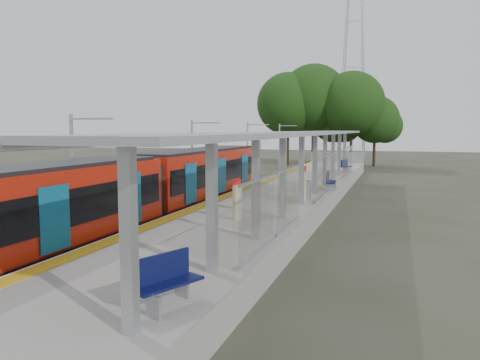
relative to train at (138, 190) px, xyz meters
name	(u,v)px	position (x,y,z in m)	size (l,w,h in m)	color
ground	(105,328)	(4.50, -9.13, -2.05)	(200.00, 200.00, 0.00)	#474438
trackbed	(223,199)	(0.00, 10.87, -1.93)	(3.00, 70.00, 0.24)	#59544C
platform	(288,196)	(4.50, 10.87, -1.55)	(6.00, 50.00, 1.00)	gray
tactile_strip	(251,187)	(1.95, 10.87, -1.04)	(0.60, 50.00, 0.02)	gold
end_fence	(337,157)	(4.50, 35.82, -0.45)	(6.00, 0.10, 1.20)	#9EA0A5
train	(138,190)	(0.00, 0.00, 0.00)	(2.74, 27.60, 3.62)	black
canopy	(303,140)	(6.11, 7.05, 2.15)	(3.27, 38.00, 3.66)	#9EA0A5
pylon	(354,44)	(3.50, 63.87, 16.95)	(8.00, 4.00, 38.00)	#9EA0A5
tree_cluster	(325,105)	(1.83, 43.49, 5.87)	(18.15, 9.85, 13.35)	#382316
catenary_masts	(193,158)	(-1.72, 9.87, 0.86)	(2.08, 48.16, 5.40)	#9EA0A5
bench_near	(164,279)	(6.45, -9.72, -0.46)	(1.13, 1.71, 1.13)	#0F144B
bench_mid	(330,180)	(7.10, 10.91, -0.44)	(0.62, 1.73, 1.17)	#0F144B
bench_far	(345,166)	(6.70, 23.77, -0.46)	(0.96, 1.72, 1.13)	#0F144B
info_pillar_near	(237,203)	(4.80, -0.18, -0.31)	(0.39, 0.39, 1.71)	#C7C191
info_pillar_far	(302,186)	(6.40, 5.67, -0.24)	(0.42, 0.42, 1.87)	#C7C191
litter_bin	(307,190)	(6.49, 6.39, -0.54)	(0.50, 0.50, 1.03)	#9EA0A5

